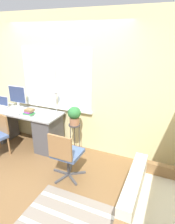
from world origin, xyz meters
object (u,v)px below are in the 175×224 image
at_px(mouse, 19,114).
at_px(laptop, 1,105).
at_px(keyboard, 10,112).
at_px(desk_lamp, 56,98).
at_px(potted_plant, 74,115).
at_px(monitor, 17,97).
at_px(book_stack, 29,112).
at_px(office_chair_swivel, 66,154).
at_px(couch_loveseat, 154,213).
at_px(plant_stand, 75,129).

bearing_deg(mouse, laptop, 165.16).
distance_m(keyboard, desk_lamp, 1.03).
height_order(desk_lamp, potted_plant, desk_lamp).
xyz_separation_m(monitor, book_stack, (0.50, -0.27, -0.19)).
distance_m(desk_lamp, book_stack, 0.60).
bearing_deg(monitor, book_stack, -27.90).
relative_size(desk_lamp, book_stack, 2.34).
xyz_separation_m(desk_lamp, office_chair_swivel, (0.67, -0.84, -0.63)).
distance_m(laptop, book_stack, 0.88).
bearing_deg(monitor, mouse, -48.30).
bearing_deg(keyboard, monitor, 96.40).
height_order(couch_loveseat, plant_stand, couch_loveseat).
distance_m(mouse, couch_loveseat, 2.95).
relative_size(laptop, monitor, 0.65).
distance_m(keyboard, mouse, 0.26).
distance_m(keyboard, couch_loveseat, 3.19).
distance_m(laptop, office_chair_swivel, 2.11).
bearing_deg(monitor, office_chair_swivel, -25.91).
bearing_deg(desk_lamp, book_stack, -143.44).
bearing_deg(book_stack, couch_loveseat, -20.07).
distance_m(monitor, desk_lamp, 0.95).
bearing_deg(desk_lamp, couch_loveseat, -30.72).
relative_size(desk_lamp, office_chair_swivel, 0.54).
bearing_deg(laptop, monitor, 22.29).
bearing_deg(plant_stand, monitor, 176.80).
distance_m(couch_loveseat, plant_stand, 2.01).
height_order(monitor, desk_lamp, monitor).
relative_size(book_stack, couch_loveseat, 0.16).
relative_size(laptop, desk_lamp, 0.67).
bearing_deg(mouse, office_chair_swivel, -19.01).
xyz_separation_m(book_stack, office_chair_swivel, (1.11, -0.52, -0.37)).
relative_size(keyboard, mouse, 5.50).
height_order(laptop, monitor, monitor).
height_order(laptop, office_chair_swivel, laptop).
bearing_deg(laptop, mouse, -14.84).
relative_size(couch_loveseat, potted_plant, 3.49).
distance_m(mouse, potted_plant, 1.15).
distance_m(desk_lamp, plant_stand, 0.73).
height_order(keyboard, office_chair_swivel, office_chair_swivel).
bearing_deg(mouse, book_stack, 16.39).
bearing_deg(office_chair_swivel, mouse, -18.32).
bearing_deg(monitor, desk_lamp, 3.53).
height_order(keyboard, book_stack, book_stack).
relative_size(monitor, couch_loveseat, 0.39).
distance_m(keyboard, book_stack, 0.47).
relative_size(desk_lamp, couch_loveseat, 0.38).
bearing_deg(mouse, monitor, 131.70).
bearing_deg(couch_loveseat, office_chair_swivel, 73.92).
distance_m(keyboard, office_chair_swivel, 1.67).
bearing_deg(office_chair_swivel, laptop, -16.94).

